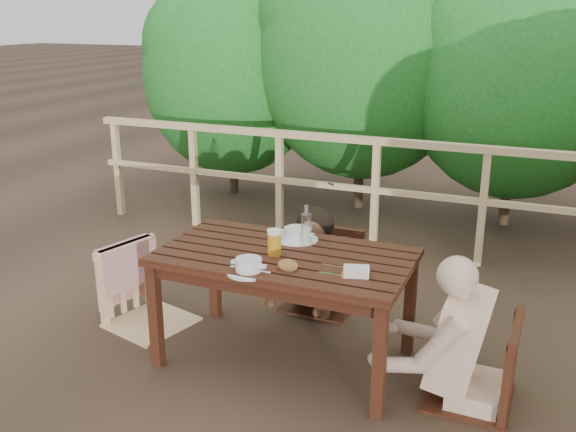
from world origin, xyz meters
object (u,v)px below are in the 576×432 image
at_px(chair_left, 147,255).
at_px(woman, 323,227).
at_px(beer_glass, 274,243).
at_px(bottle, 306,227).
at_px(soup_near, 249,266).
at_px(bread_roll, 288,265).
at_px(butter_tub, 356,273).
at_px(chair_right, 476,321).
at_px(soup_far, 297,235).
at_px(diner_right, 486,288).
at_px(table, 285,308).
at_px(tumbler, 289,268).
at_px(chair_far, 321,240).

xyz_separation_m(chair_left, woman, (0.96, 0.74, 0.09)).
height_order(beer_glass, bottle, bottle).
height_order(soup_near, bread_roll, soup_near).
relative_size(bread_roll, butter_tub, 0.84).
distance_m(chair_right, soup_far, 1.17).
bearing_deg(diner_right, chair_left, 89.52).
xyz_separation_m(chair_left, beer_glass, (0.97, -0.11, 0.25)).
height_order(table, beer_glass, beer_glass).
distance_m(beer_glass, butter_tub, 0.54).
bearing_deg(beer_glass, soup_far, 85.52).
bearing_deg(table, tumbler, -61.85).
distance_m(woman, bread_roll, 1.04).
distance_m(chair_left, bread_roll, 1.17).
height_order(soup_far, beer_glass, beer_glass).
relative_size(chair_left, beer_glass, 6.14).
height_order(bread_roll, bottle, bottle).
xyz_separation_m(chair_left, bread_roll, (1.12, -0.28, 0.21)).
xyz_separation_m(woman, soup_far, (0.03, -0.56, 0.13)).
bearing_deg(table, chair_far, 93.94).
distance_m(chair_left, bottle, 1.13).
bearing_deg(soup_near, beer_glass, 82.72).
xyz_separation_m(chair_far, bottle, (0.12, -0.61, 0.31)).
xyz_separation_m(table, soup_near, (-0.08, -0.31, 0.38)).
relative_size(woman, soup_near, 4.79).
bearing_deg(soup_far, tumbler, -72.58).
xyz_separation_m(chair_left, soup_near, (0.93, -0.38, 0.21)).
xyz_separation_m(soup_near, soup_far, (0.06, 0.56, 0.00)).
bearing_deg(soup_far, chair_right, -12.59).
height_order(chair_right, beer_glass, chair_right).
xyz_separation_m(bread_roll, beer_glass, (-0.15, 0.17, 0.05)).
bearing_deg(chair_left, diner_right, -77.05).
height_order(table, bottle, bottle).
relative_size(chair_left, bottle, 3.83).
relative_size(soup_far, tumbler, 3.93).
relative_size(diner_right, beer_glass, 8.20).
xyz_separation_m(bread_roll, tumbler, (0.02, -0.03, -0.00)).
relative_size(soup_far, bottle, 1.01).
height_order(chair_right, tumbler, chair_right).
bearing_deg(bottle, chair_far, 101.11).
xyz_separation_m(table, chair_far, (-0.05, 0.79, 0.16)).
bearing_deg(table, bread_roll, -62.91).
distance_m(chair_far, soup_far, 0.58).
bearing_deg(bottle, bread_roll, -83.88).
height_order(woman, diner_right, diner_right).
height_order(chair_left, woman, woman).
height_order(diner_right, butter_tub, diner_right).
bearing_deg(chair_right, chair_far, -123.06).
height_order(diner_right, bottle, diner_right).
height_order(table, soup_near, soup_near).
bearing_deg(chair_far, woman, 90.20).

